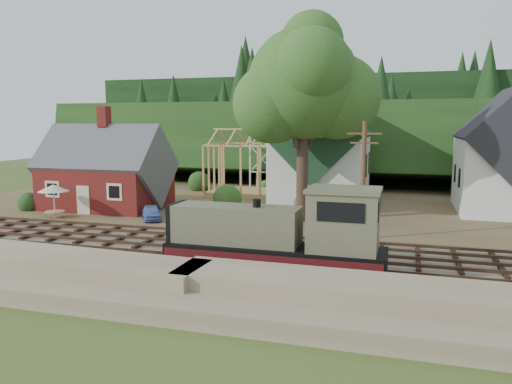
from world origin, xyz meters
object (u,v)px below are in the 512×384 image
(car_green, at_px, (86,202))
(patio_set, at_px, (54,190))
(car_blue, at_px, (152,212))
(locomotive, at_px, (282,237))

(car_green, xyz_separation_m, patio_set, (-0.11, -3.98, 1.62))
(car_blue, distance_m, car_green, 8.14)
(locomotive, height_order, car_green, locomotive)
(locomotive, distance_m, car_blue, 16.47)
(locomotive, relative_size, patio_set, 4.20)
(locomotive, height_order, car_blue, locomotive)
(locomotive, bearing_deg, patio_set, 157.84)
(car_blue, bearing_deg, patio_set, 158.14)
(locomotive, height_order, patio_set, locomotive)
(patio_set, bearing_deg, car_blue, 10.99)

